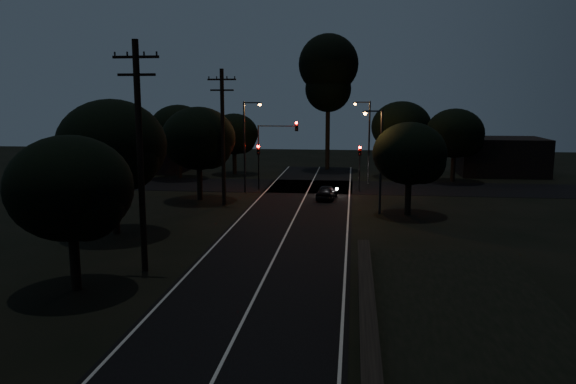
# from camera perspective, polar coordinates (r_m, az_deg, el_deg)

# --- Properties ---
(road_surface) EXTENTS (60.00, 70.00, 0.03)m
(road_surface) POSITION_cam_1_polar(r_m,az_deg,el_deg) (42.60, 1.12, -1.71)
(road_surface) COLOR black
(road_surface) RESTS_ON ground
(utility_pole_mid) EXTENTS (2.20, 0.30, 11.00)m
(utility_pole_mid) POSITION_cam_1_polar(r_m,az_deg,el_deg) (27.49, -14.80, 3.79)
(utility_pole_mid) COLOR black
(utility_pole_mid) RESTS_ON ground
(utility_pole_far) EXTENTS (2.20, 0.30, 10.50)m
(utility_pole_far) POSITION_cam_1_polar(r_m,az_deg,el_deg) (43.72, -6.64, 5.76)
(utility_pole_far) COLOR black
(utility_pole_far) RESTS_ON ground
(tree_left_b) EXTENTS (5.36, 5.36, 6.81)m
(tree_left_b) POSITION_cam_1_polar(r_m,az_deg,el_deg) (25.60, -20.99, 0.07)
(tree_left_b) COLOR black
(tree_left_b) RESTS_ON ground
(tree_left_c) EXTENTS (6.56, 6.56, 8.29)m
(tree_left_c) POSITION_cam_1_polar(r_m,az_deg,el_deg) (35.47, -17.18, 4.31)
(tree_left_c) COLOR black
(tree_left_c) RESTS_ON ground
(tree_left_d) EXTENTS (6.01, 6.01, 7.63)m
(tree_left_d) POSITION_cam_1_polar(r_m,az_deg,el_deg) (46.14, -8.86, 5.23)
(tree_left_d) COLOR black
(tree_left_d) RESTS_ON ground
(tree_far_nw) EXTENTS (5.24, 5.24, 6.63)m
(tree_far_nw) POSITION_cam_1_polar(r_m,az_deg,el_deg) (61.84, -5.35, 5.79)
(tree_far_nw) COLOR black
(tree_far_nw) RESTS_ON ground
(tree_far_w) EXTENTS (5.98, 5.98, 7.62)m
(tree_far_w) POSITION_cam_1_polar(r_m,az_deg,el_deg) (59.18, -10.92, 6.12)
(tree_far_w) COLOR black
(tree_far_w) RESTS_ON ground
(tree_far_ne) EXTENTS (6.30, 6.30, 7.97)m
(tree_far_ne) POSITION_cam_1_polar(r_m,az_deg,el_deg) (60.63, 11.66, 6.37)
(tree_far_ne) COLOR black
(tree_far_ne) RESTS_ON ground
(tree_far_e) EXTENTS (5.74, 5.74, 7.28)m
(tree_far_e) POSITION_cam_1_polar(r_m,az_deg,el_deg) (58.34, 16.79, 5.61)
(tree_far_e) COLOR black
(tree_far_e) RESTS_ON ground
(tree_right_a) EXTENTS (5.24, 5.24, 6.66)m
(tree_right_a) POSITION_cam_1_polar(r_m,az_deg,el_deg) (40.76, 12.52, 3.67)
(tree_right_a) COLOR black
(tree_right_a) RESTS_ON ground
(tall_pine) EXTENTS (6.82, 6.82, 15.50)m
(tall_pine) POSITION_cam_1_polar(r_m,az_deg,el_deg) (65.58, 4.12, 12.04)
(tall_pine) COLOR black
(tall_pine) RESTS_ON ground
(building_left) EXTENTS (10.00, 8.00, 4.40)m
(building_left) POSITION_cam_1_polar(r_m,az_deg,el_deg) (67.20, -14.34, 4.04)
(building_left) COLOR black
(building_left) RESTS_ON ground
(building_right) EXTENTS (9.00, 7.00, 4.00)m
(building_right) POSITION_cam_1_polar(r_m,az_deg,el_deg) (65.74, 20.75, 3.43)
(building_right) COLOR black
(building_right) RESTS_ON ground
(signal_left) EXTENTS (0.28, 0.35, 4.10)m
(signal_left) POSITION_cam_1_polar(r_m,az_deg,el_deg) (51.47, -3.02, 3.42)
(signal_left) COLOR black
(signal_left) RESTS_ON ground
(signal_right) EXTENTS (0.28, 0.35, 4.10)m
(signal_right) POSITION_cam_1_polar(r_m,az_deg,el_deg) (50.74, 7.29, 3.27)
(signal_right) COLOR black
(signal_right) RESTS_ON ground
(signal_mast) EXTENTS (3.70, 0.35, 6.25)m
(signal_mast) POSITION_cam_1_polar(r_m,az_deg,el_deg) (51.08, -1.16, 5.08)
(signal_mast) COLOR black
(signal_mast) RESTS_ON ground
(streetlight_a) EXTENTS (1.66, 0.26, 8.00)m
(streetlight_a) POSITION_cam_1_polar(r_m,az_deg,el_deg) (49.49, -4.23, 5.25)
(streetlight_a) COLOR black
(streetlight_a) RESTS_ON ground
(streetlight_b) EXTENTS (1.66, 0.26, 8.00)m
(streetlight_b) POSITION_cam_1_polar(r_m,az_deg,el_deg) (54.59, 8.04, 5.59)
(streetlight_b) COLOR black
(streetlight_b) RESTS_ON ground
(streetlight_c) EXTENTS (1.46, 0.26, 7.50)m
(streetlight_c) POSITION_cam_1_polar(r_m,az_deg,el_deg) (40.69, 9.20, 3.81)
(streetlight_c) COLOR black
(streetlight_c) RESTS_ON ground
(car) EXTENTS (1.82, 3.70, 1.21)m
(car) POSITION_cam_1_polar(r_m,az_deg,el_deg) (46.56, 3.95, -0.01)
(car) COLOR black
(car) RESTS_ON ground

